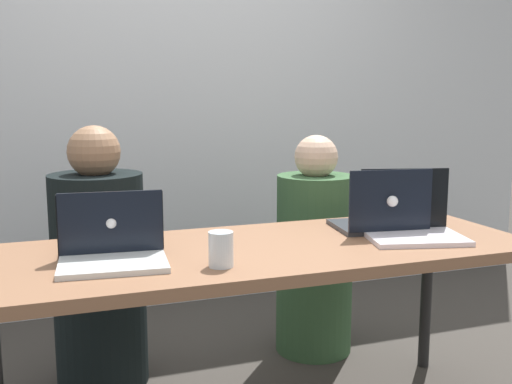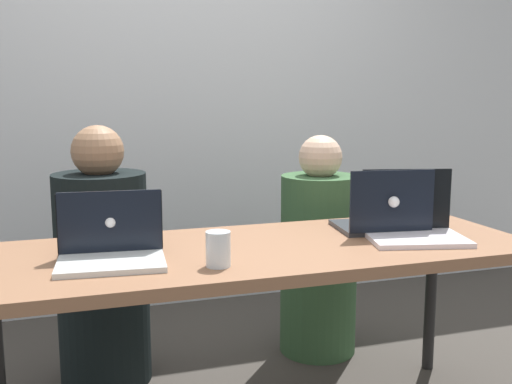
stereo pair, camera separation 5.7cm
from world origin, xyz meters
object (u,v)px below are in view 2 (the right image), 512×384
at_px(person_on_right, 319,257).
at_px(laptop_front_right, 413,224).
at_px(laptop_back_right, 383,218).
at_px(person_on_left, 103,270).
at_px(water_glass_left, 218,251).
at_px(laptop_front_left, 111,248).
at_px(laptop_back_left, 111,237).

relative_size(person_on_right, laptop_front_right, 2.69).
bearing_deg(laptop_back_right, person_on_right, -81.59).
distance_m(person_on_left, water_glass_left, 0.92).
bearing_deg(person_on_right, laptop_front_left, 47.40).
distance_m(person_on_left, laptop_back_left, 0.60).
distance_m(person_on_right, laptop_back_right, 0.64).
distance_m(laptop_front_right, laptop_front_left, 1.08).
bearing_deg(laptop_back_right, person_on_left, -21.68).
xyz_separation_m(laptop_front_left, laptop_back_left, (0.01, 0.16, -0.00)).
xyz_separation_m(person_on_left, laptop_front_right, (1.07, -0.70, 0.28)).
bearing_deg(laptop_back_left, laptop_back_right, -177.31).
bearing_deg(person_on_left, laptop_back_left, 74.03).
relative_size(laptop_front_left, laptop_back_right, 0.97).
bearing_deg(water_glass_left, laptop_back_right, 20.16).
bearing_deg(person_on_right, person_on_left, 13.16).
relative_size(laptop_front_right, water_glass_left, 3.59).
relative_size(laptop_back_left, water_glass_left, 3.21).
xyz_separation_m(person_on_right, laptop_front_right, (0.06, -0.70, 0.30)).
xyz_separation_m(person_on_right, water_glass_left, (-0.71, -0.83, 0.30)).
height_order(person_on_left, laptop_back_right, person_on_left).
relative_size(person_on_left, laptop_front_left, 3.24).
height_order(person_on_left, person_on_right, person_on_left).
height_order(laptop_front_right, water_glass_left, laptop_front_right).
xyz_separation_m(laptop_front_left, water_glass_left, (0.31, -0.14, -0.00)).
relative_size(laptop_back_right, water_glass_left, 3.26).
distance_m(laptop_back_right, laptop_back_left, 1.01).
relative_size(laptop_front_right, laptop_back_right, 1.10).
relative_size(laptop_back_right, laptop_back_left, 1.02).
distance_m(person_on_right, laptop_front_left, 1.27).
distance_m(person_on_right, water_glass_left, 1.13).
xyz_separation_m(person_on_right, laptop_back_right, (0.01, -0.57, 0.30)).
bearing_deg(person_on_left, laptop_front_right, 130.63).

